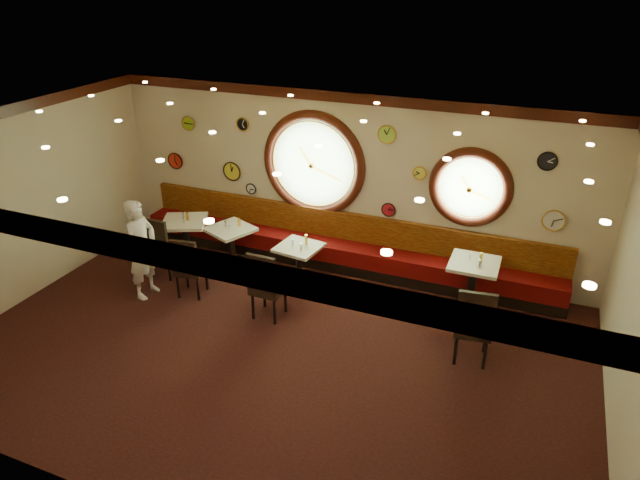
# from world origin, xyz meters

# --- Properties ---
(floor) EXTENTS (9.00, 6.00, 0.00)m
(floor) POSITION_xyz_m (0.00, 0.00, 0.00)
(floor) COLOR black
(floor) RESTS_ON ground
(ceiling) EXTENTS (9.00, 6.00, 0.02)m
(ceiling) POSITION_xyz_m (0.00, 0.00, 3.20)
(ceiling) COLOR gold
(ceiling) RESTS_ON wall_back
(wall_back) EXTENTS (9.00, 0.02, 3.20)m
(wall_back) POSITION_xyz_m (0.00, 3.00, 1.60)
(wall_back) COLOR beige
(wall_back) RESTS_ON floor
(wall_front) EXTENTS (9.00, 0.02, 3.20)m
(wall_front) POSITION_xyz_m (0.00, -3.00, 1.60)
(wall_front) COLOR beige
(wall_front) RESTS_ON floor
(wall_left) EXTENTS (0.02, 6.00, 3.20)m
(wall_left) POSITION_xyz_m (-4.50, 0.00, 1.60)
(wall_left) COLOR beige
(wall_left) RESTS_ON floor
(wall_right) EXTENTS (0.02, 6.00, 3.20)m
(wall_right) POSITION_xyz_m (4.50, 0.00, 1.60)
(wall_right) COLOR beige
(wall_right) RESTS_ON floor
(molding_back) EXTENTS (9.00, 0.10, 0.18)m
(molding_back) POSITION_xyz_m (0.00, 2.95, 3.11)
(molding_back) COLOR #39130A
(molding_back) RESTS_ON wall_back
(molding_front) EXTENTS (9.00, 0.10, 0.18)m
(molding_front) POSITION_xyz_m (0.00, -2.95, 3.11)
(molding_front) COLOR #39130A
(molding_front) RESTS_ON wall_back
(molding_left) EXTENTS (0.10, 6.00, 0.18)m
(molding_left) POSITION_xyz_m (-4.45, 0.00, 3.11)
(molding_left) COLOR #39130A
(molding_left) RESTS_ON wall_back
(banquette_base) EXTENTS (8.00, 0.55, 0.20)m
(banquette_base) POSITION_xyz_m (0.00, 2.72, 0.10)
(banquette_base) COLOR black
(banquette_base) RESTS_ON floor
(banquette_seat) EXTENTS (8.00, 0.55, 0.30)m
(banquette_seat) POSITION_xyz_m (0.00, 2.72, 0.35)
(banquette_seat) COLOR #5A0708
(banquette_seat) RESTS_ON banquette_base
(banquette_back) EXTENTS (8.00, 0.10, 0.55)m
(banquette_back) POSITION_xyz_m (0.00, 2.94, 0.75)
(banquette_back) COLOR #611307
(banquette_back) RESTS_ON wall_back
(porthole_left_glass) EXTENTS (1.66, 0.02, 1.66)m
(porthole_left_glass) POSITION_xyz_m (-0.60, 3.00, 1.85)
(porthole_left_glass) COLOR #9DD37E
(porthole_left_glass) RESTS_ON wall_back
(porthole_left_frame) EXTENTS (1.98, 0.18, 1.98)m
(porthole_left_frame) POSITION_xyz_m (-0.60, 2.98, 1.85)
(porthole_left_frame) COLOR #39130A
(porthole_left_frame) RESTS_ON wall_back
(porthole_left_ring) EXTENTS (1.61, 0.03, 1.61)m
(porthole_left_ring) POSITION_xyz_m (-0.60, 2.95, 1.85)
(porthole_left_ring) COLOR gold
(porthole_left_ring) RESTS_ON wall_back
(porthole_right_glass) EXTENTS (1.10, 0.02, 1.10)m
(porthole_right_glass) POSITION_xyz_m (2.20, 3.00, 1.80)
(porthole_right_glass) COLOR #9DD37E
(porthole_right_glass) RESTS_ON wall_back
(porthole_right_frame) EXTENTS (1.38, 0.18, 1.38)m
(porthole_right_frame) POSITION_xyz_m (2.20, 2.98, 1.80)
(porthole_right_frame) COLOR #39130A
(porthole_right_frame) RESTS_ON wall_back
(porthole_right_ring) EXTENTS (1.09, 0.03, 1.09)m
(porthole_right_ring) POSITION_xyz_m (2.20, 2.95, 1.80)
(porthole_right_ring) COLOR gold
(porthole_right_ring) RESTS_ON wall_back
(wall_clock_0) EXTENTS (0.26, 0.03, 0.26)m
(wall_clock_0) POSITION_xyz_m (-3.20, 2.96, 2.35)
(wall_clock_0) COLOR #97CB28
(wall_clock_0) RESTS_ON wall_back
(wall_clock_1) EXTENTS (0.30, 0.03, 0.30)m
(wall_clock_1) POSITION_xyz_m (0.75, 2.96, 2.55)
(wall_clock_1) COLOR #A8E246
(wall_clock_1) RESTS_ON wall_back
(wall_clock_2) EXTENTS (0.32, 0.03, 0.32)m
(wall_clock_2) POSITION_xyz_m (-3.60, 2.96, 1.55)
(wall_clock_2) COLOR red
(wall_clock_2) RESTS_ON wall_back
(wall_clock_3) EXTENTS (0.20, 0.03, 0.20)m
(wall_clock_3) POSITION_xyz_m (-1.90, 2.96, 1.20)
(wall_clock_3) COLOR silver
(wall_clock_3) RESTS_ON wall_back
(wall_clock_4) EXTENTS (0.24, 0.03, 0.24)m
(wall_clock_4) POSITION_xyz_m (-2.00, 2.96, 2.45)
(wall_clock_4) COLOR black
(wall_clock_4) RESTS_ON wall_back
(wall_clock_5) EXTENTS (0.24, 0.03, 0.24)m
(wall_clock_5) POSITION_xyz_m (0.85, 2.96, 1.20)
(wall_clock_5) COLOR red
(wall_clock_5) RESTS_ON wall_back
(wall_clock_6) EXTENTS (0.34, 0.03, 0.34)m
(wall_clock_6) POSITION_xyz_m (3.55, 2.96, 1.45)
(wall_clock_6) COLOR white
(wall_clock_6) RESTS_ON wall_back
(wall_clock_7) EXTENTS (0.22, 0.03, 0.22)m
(wall_clock_7) POSITION_xyz_m (1.35, 2.96, 1.95)
(wall_clock_7) COLOR #F4ED51
(wall_clock_7) RESTS_ON wall_back
(wall_clock_8) EXTENTS (0.36, 0.03, 0.36)m
(wall_clock_8) POSITION_xyz_m (-2.30, 2.96, 1.50)
(wall_clock_8) COLOR yellow
(wall_clock_8) RESTS_ON wall_back
(wall_clock_9) EXTENTS (0.28, 0.03, 0.28)m
(wall_clock_9) POSITION_xyz_m (3.30, 2.96, 2.40)
(wall_clock_9) COLOR black
(wall_clock_9) RESTS_ON wall_back
(table_a) EXTENTS (1.03, 1.03, 0.85)m
(table_a) POSITION_xyz_m (-2.71, 1.84, 0.54)
(table_a) COLOR black
(table_a) RESTS_ON floor
(table_b) EXTENTS (0.97, 0.97, 0.81)m
(table_b) POSITION_xyz_m (-1.81, 1.95, 0.51)
(table_b) COLOR black
(table_b) RESTS_ON floor
(table_c) EXTENTS (0.78, 0.78, 0.77)m
(table_c) POSITION_xyz_m (-0.39, 1.83, 0.48)
(table_c) COLOR black
(table_c) RESTS_ON floor
(table_d) EXTENTS (0.78, 0.78, 0.85)m
(table_d) POSITION_xyz_m (2.50, 2.22, 0.53)
(table_d) COLOR black
(table_d) RESTS_ON floor
(chair_a) EXTENTS (0.49, 0.49, 0.72)m
(chair_a) POSITION_xyz_m (-2.79, 1.18, 0.66)
(chair_a) COLOR black
(chair_a) RESTS_ON floor
(chair_b) EXTENTS (0.53, 0.53, 0.68)m
(chair_b) POSITION_xyz_m (-1.95, 0.78, 0.63)
(chair_b) COLOR black
(chair_b) RESTS_ON floor
(chair_c) EXTENTS (0.50, 0.50, 0.73)m
(chair_c) POSITION_xyz_m (-0.45, 0.67, 0.67)
(chair_c) COLOR black
(chair_c) RESTS_ON floor
(chair_d) EXTENTS (0.57, 0.57, 0.75)m
(chair_d) POSITION_xyz_m (2.73, 0.76, 0.70)
(chair_d) COLOR black
(chair_d) RESTS_ON floor
(condiment_a_salt) EXTENTS (0.04, 0.04, 0.11)m
(condiment_a_salt) POSITION_xyz_m (-2.79, 1.93, 0.91)
(condiment_a_salt) COLOR silver
(condiment_a_salt) RESTS_ON table_a
(condiment_b_salt) EXTENTS (0.04, 0.04, 0.11)m
(condiment_b_salt) POSITION_xyz_m (-1.91, 1.96, 0.87)
(condiment_b_salt) COLOR silver
(condiment_b_salt) RESTS_ON table_b
(condiment_c_salt) EXTENTS (0.04, 0.04, 0.11)m
(condiment_c_salt) POSITION_xyz_m (-0.51, 1.83, 0.82)
(condiment_c_salt) COLOR silver
(condiment_c_salt) RESTS_ON table_c
(condiment_d_salt) EXTENTS (0.03, 0.03, 0.09)m
(condiment_d_salt) POSITION_xyz_m (2.41, 2.31, 0.90)
(condiment_d_salt) COLOR silver
(condiment_d_salt) RESTS_ON table_d
(condiment_a_pepper) EXTENTS (0.04, 0.04, 0.11)m
(condiment_a_pepper) POSITION_xyz_m (-2.65, 1.74, 0.91)
(condiment_a_pepper) COLOR silver
(condiment_a_pepper) RESTS_ON table_a
(condiment_b_pepper) EXTENTS (0.03, 0.03, 0.09)m
(condiment_b_pepper) POSITION_xyz_m (-1.78, 1.87, 0.85)
(condiment_b_pepper) COLOR silver
(condiment_b_pepper) RESTS_ON table_b
(condiment_c_pepper) EXTENTS (0.03, 0.03, 0.09)m
(condiment_c_pepper) POSITION_xyz_m (-0.32, 1.76, 0.82)
(condiment_c_pepper) COLOR silver
(condiment_c_pepper) RESTS_ON table_c
(condiment_d_pepper) EXTENTS (0.04, 0.04, 0.11)m
(condiment_d_pepper) POSITION_xyz_m (2.58, 2.13, 0.90)
(condiment_d_pepper) COLOR silver
(condiment_d_pepper) RESTS_ON table_d
(condiment_a_bottle) EXTENTS (0.05, 0.05, 0.17)m
(condiment_a_bottle) POSITION_xyz_m (-2.66, 1.87, 0.94)
(condiment_a_bottle) COLOR gold
(condiment_a_bottle) RESTS_ON table_a
(condiment_b_bottle) EXTENTS (0.05, 0.05, 0.17)m
(condiment_b_bottle) POSITION_xyz_m (-1.70, 2.09, 0.89)
(condiment_b_bottle) COLOR gold
(condiment_b_bottle) RESTS_ON table_b
(condiment_c_bottle) EXTENTS (0.05, 0.05, 0.17)m
(condiment_c_bottle) POSITION_xyz_m (-0.31, 1.95, 0.85)
(condiment_c_bottle) COLOR gold
(condiment_c_bottle) RESTS_ON table_c
(condiment_d_bottle) EXTENTS (0.05, 0.05, 0.17)m
(condiment_d_bottle) POSITION_xyz_m (2.58, 2.25, 0.93)
(condiment_d_bottle) COLOR gold
(condiment_d_bottle) RESTS_ON table_d
(waiter) EXTENTS (0.43, 0.64, 1.72)m
(waiter) POSITION_xyz_m (-2.67, 0.57, 0.86)
(waiter) COLOR white
(waiter) RESTS_ON floor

